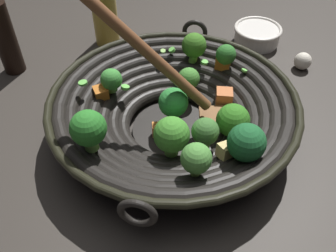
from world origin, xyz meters
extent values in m
plane|color=#332D28|center=(0.00, 0.00, 0.00)|extent=(4.00, 4.00, 0.00)
cylinder|color=black|center=(0.00, 0.00, 0.01)|extent=(0.15, 0.15, 0.01)
torus|color=black|center=(0.00, 0.00, 0.02)|extent=(0.21, 0.21, 0.03)
torus|color=black|center=(0.00, 0.00, 0.03)|extent=(0.24, 0.24, 0.03)
torus|color=black|center=(0.00, 0.00, 0.03)|extent=(0.27, 0.27, 0.03)
torus|color=black|center=(0.00, 0.00, 0.04)|extent=(0.31, 0.31, 0.03)
torus|color=black|center=(0.00, 0.00, 0.05)|extent=(0.34, 0.34, 0.03)
torus|color=black|center=(0.00, 0.00, 0.06)|extent=(0.37, 0.37, 0.03)
torus|color=black|center=(0.00, 0.00, 0.07)|extent=(0.41, 0.41, 0.03)
torus|color=black|center=(0.00, 0.00, 0.08)|extent=(0.43, 0.43, 0.01)
torus|color=black|center=(-0.11, 0.20, 0.08)|extent=(0.05, 0.03, 0.05)
torus|color=black|center=(0.11, -0.20, 0.08)|extent=(0.05, 0.03, 0.05)
cylinder|color=#7CB545|center=(0.00, 0.00, 0.04)|extent=(0.03, 0.03, 0.02)
sphere|color=green|center=(0.00, 0.00, 0.07)|extent=(0.05, 0.05, 0.05)
cylinder|color=#7AAE3B|center=(0.03, -0.08, 0.03)|extent=(0.03, 0.02, 0.02)
sphere|color=#468B35|center=(0.03, -0.08, 0.06)|extent=(0.04, 0.04, 0.04)
cylinder|color=#6B9B43|center=(-0.10, -0.04, 0.03)|extent=(0.03, 0.03, 0.02)
sphere|color=#347C21|center=(-0.10, -0.04, 0.06)|extent=(0.06, 0.06, 0.06)
cylinder|color=#689D46|center=(0.12, 0.03, 0.06)|extent=(0.02, 0.02, 0.01)
sphere|color=green|center=(0.12, 0.03, 0.08)|extent=(0.04, 0.04, 0.04)
cylinder|color=#6CA341|center=(0.00, -0.15, 0.07)|extent=(0.02, 0.02, 0.02)
sphere|color=#2F732B|center=(0.00, -0.15, 0.09)|extent=(0.04, 0.04, 0.04)
cylinder|color=#7BC049|center=(0.06, -0.13, 0.06)|extent=(0.02, 0.02, 0.02)
sphere|color=#3C7722|center=(0.06, -0.13, 0.09)|extent=(0.05, 0.05, 0.05)
cylinder|color=#669748|center=(-0.08, 0.02, 0.04)|extent=(0.02, 0.02, 0.02)
sphere|color=#3E7332|center=(-0.08, 0.02, 0.07)|extent=(0.04, 0.04, 0.04)
cylinder|color=#66A140|center=(-0.05, 0.06, 0.04)|extent=(0.03, 0.03, 0.02)
sphere|color=#43922E|center=(-0.05, 0.06, 0.07)|extent=(0.06, 0.06, 0.06)
cylinder|color=#76B14B|center=(0.02, 0.16, 0.08)|extent=(0.03, 0.03, 0.02)
sphere|color=#2A7B28|center=(0.02, 0.16, 0.11)|extent=(0.05, 0.05, 0.05)
cylinder|color=#8BBF4D|center=(-0.12, 0.09, 0.07)|extent=(0.02, 0.02, 0.02)
sphere|color=#529840|center=(-0.12, 0.09, 0.10)|extent=(0.04, 0.04, 0.04)
cylinder|color=#65AE3B|center=(-0.15, 0.02, 0.06)|extent=(0.03, 0.03, 0.02)
sphere|color=#1D5E2E|center=(-0.15, 0.02, 0.09)|extent=(0.06, 0.06, 0.06)
cube|color=#C96B21|center=(0.13, 0.05, 0.06)|extent=(0.03, 0.03, 0.03)
cube|color=orange|center=(0.01, 0.03, 0.03)|extent=(0.03, 0.03, 0.02)
cube|color=#D6BB71|center=(-0.13, 0.03, 0.06)|extent=(0.03, 0.03, 0.03)
cube|color=#C46634|center=(-0.04, -0.09, 0.04)|extent=(0.04, 0.04, 0.03)
cube|color=#BE6624|center=(0.01, -0.16, 0.07)|extent=(0.04, 0.04, 0.03)
cylinder|color=#6BC651|center=(0.03, -0.13, 0.07)|extent=(0.02, 0.02, 0.01)
cylinder|color=#6BC651|center=(0.10, 0.02, 0.07)|extent=(0.02, 0.02, 0.01)
cylinder|color=#6BC651|center=(0.09, 0.12, 0.07)|extent=(0.01, 0.01, 0.01)
cylinder|color=#6BC651|center=(0.10, -0.12, 0.07)|extent=(0.02, 0.02, 0.01)
cylinder|color=#6BC651|center=(-0.09, -0.03, 0.05)|extent=(0.02, 0.02, 0.00)
cylinder|color=#56B247|center=(-0.13, 0.02, 0.06)|extent=(0.02, 0.02, 0.01)
cylinder|color=#99D166|center=(0.11, -0.09, 0.08)|extent=(0.01, 0.01, 0.01)
cylinder|color=#6BC651|center=(0.13, 0.08, 0.09)|extent=(0.02, 0.02, 0.01)
cylinder|color=#6BC651|center=(-0.04, -0.16, 0.07)|extent=(0.01, 0.01, 0.01)
cube|color=brown|center=(-0.06, -0.05, 0.04)|extent=(0.09, 0.08, 0.01)
cylinder|color=brown|center=(0.03, 0.02, 0.16)|extent=(0.16, 0.14, 0.21)
cylinder|color=black|center=(0.39, 0.08, 0.08)|extent=(0.04, 0.04, 0.16)
cylinder|color=gold|center=(0.32, -0.13, 0.07)|extent=(0.06, 0.06, 0.14)
cylinder|color=silver|center=(0.05, -0.36, 0.02)|extent=(0.10, 0.10, 0.04)
torus|color=silver|center=(0.05, -0.36, 0.04)|extent=(0.11, 0.11, 0.01)
cylinder|color=#99D166|center=(0.03, -0.34, 0.02)|extent=(0.02, 0.02, 0.01)
cylinder|color=#56B247|center=(0.07, -0.37, 0.02)|extent=(0.02, 0.02, 0.01)
cylinder|color=#99D166|center=(0.03, -0.39, 0.02)|extent=(0.01, 0.02, 0.01)
cylinder|color=#99D166|center=(0.04, -0.38, 0.02)|extent=(0.02, 0.02, 0.00)
sphere|color=silver|center=(-0.08, -0.34, 0.02)|extent=(0.04, 0.04, 0.04)
camera|label=1|loc=(-0.31, 0.37, 0.48)|focal=39.68mm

